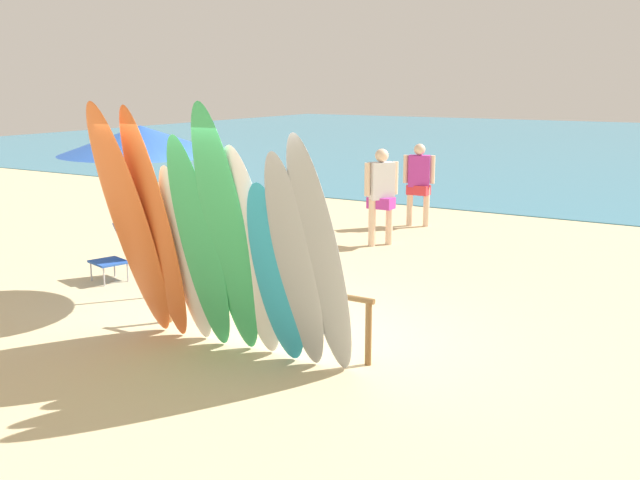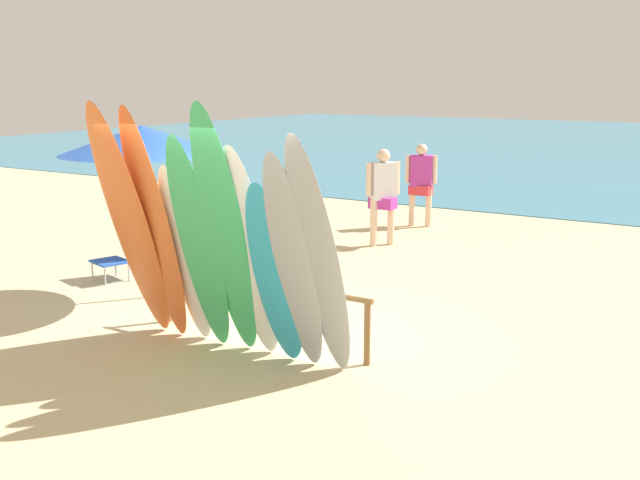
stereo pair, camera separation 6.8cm
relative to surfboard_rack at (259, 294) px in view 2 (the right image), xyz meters
name	(u,v)px [view 2 (the right image)]	position (x,y,z in m)	size (l,w,h in m)	color
ground	(560,190)	(0.00, 14.00, -0.57)	(60.00, 60.00, 0.00)	#D3BC8C
surfboard_rack	(259,294)	(0.00, 0.00, 0.00)	(2.90, 0.07, 0.73)	brown
surfboard_orange_0	(130,224)	(-1.22, -0.73, 0.80)	(0.55, 0.07, 2.89)	orange
surfboard_orange_1	(154,227)	(-0.95, -0.64, 0.78)	(0.51, 0.08, 2.78)	orange
surfboard_white_2	(185,255)	(-0.64, -0.49, 0.47)	(0.49, 0.06, 2.13)	white
surfboard_green_3	(199,246)	(-0.32, -0.63, 0.64)	(0.52, 0.06, 2.51)	#38B266
surfboard_green_4	(225,235)	(0.07, -0.66, 0.81)	(0.50, 0.07, 2.88)	#38B266
surfboard_white_5	(250,255)	(0.30, -0.55, 0.60)	(0.51, 0.06, 2.43)	white
surfboard_teal_6	(275,276)	(0.63, -0.58, 0.43)	(0.54, 0.06, 2.08)	#289EC6
surfboard_grey_7	(294,265)	(0.90, -0.65, 0.59)	(0.46, 0.07, 2.43)	#999EA3
surfboard_grey_8	(319,260)	(1.20, -0.66, 0.68)	(0.48, 0.08, 2.62)	#999EA3
beachgoer_strolling	(383,190)	(-1.07, 5.28, 0.44)	(0.46, 0.55, 1.75)	beige
beachgoer_by_water	(421,179)	(-1.22, 7.30, 0.40)	(0.61, 0.34, 1.69)	beige
beach_chair_red	(120,251)	(-3.41, 1.16, -0.14)	(0.67, 0.78, 0.83)	#B7B7BC
beach_chair_blue	(220,231)	(-3.08, 3.13, -0.14)	(0.71, 0.80, 0.83)	#B7B7BC
beach_chair_striped	(198,249)	(-2.53, 1.91, -0.15)	(0.68, 0.85, 0.79)	#B7B7BC
beach_umbrella	(142,140)	(-2.34, 0.65, 1.60)	(2.17, 2.17, 2.36)	silver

